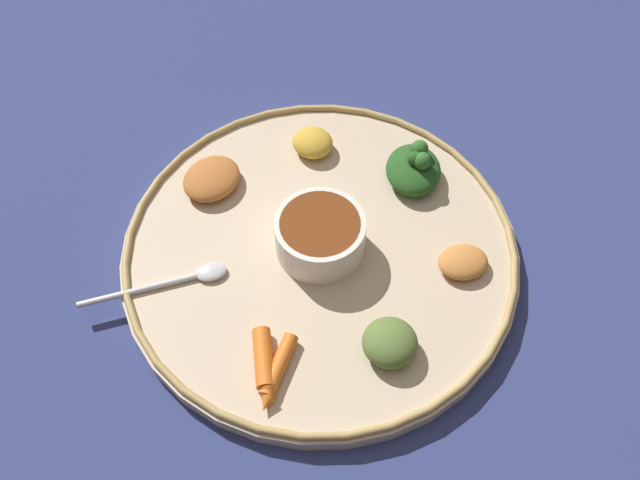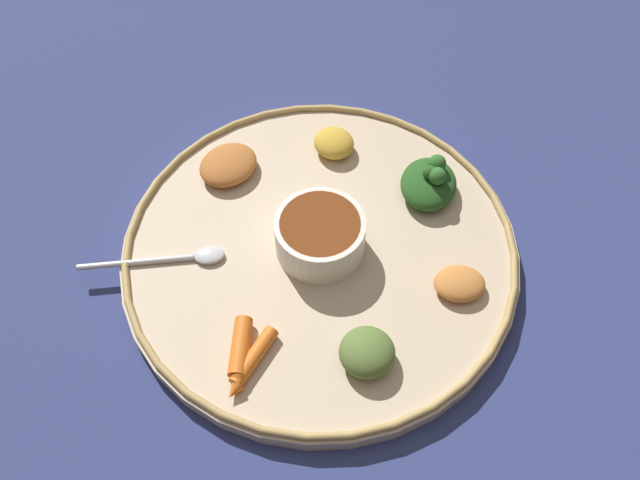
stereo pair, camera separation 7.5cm
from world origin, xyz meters
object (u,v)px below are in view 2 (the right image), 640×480
at_px(greens_pile, 429,182).
at_px(carrot_outer, 255,363).
at_px(spoon, 176,258).
at_px(carrot_near_spoon, 240,353).
at_px(center_bowl, 320,235).

relative_size(greens_pile, carrot_outer, 1.08).
distance_m(spoon, carrot_near_spoon, 0.14).
height_order(center_bowl, spoon, center_bowl).
bearing_deg(center_bowl, greens_pile, 57.78).
bearing_deg(greens_pile, spoon, -135.49).
distance_m(center_bowl, carrot_outer, 0.16).
height_order(spoon, carrot_near_spoon, carrot_near_spoon).
bearing_deg(carrot_outer, greens_pile, 75.06).
relative_size(spoon, carrot_outer, 1.74).
distance_m(greens_pile, carrot_near_spoon, 0.30).
xyz_separation_m(spoon, greens_pile, (0.22, 0.21, 0.01)).
distance_m(spoon, greens_pile, 0.31).
bearing_deg(center_bowl, carrot_outer, -88.44).
bearing_deg(carrot_near_spoon, carrot_outer, -8.81).
bearing_deg(greens_pile, center_bowl, -122.22).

